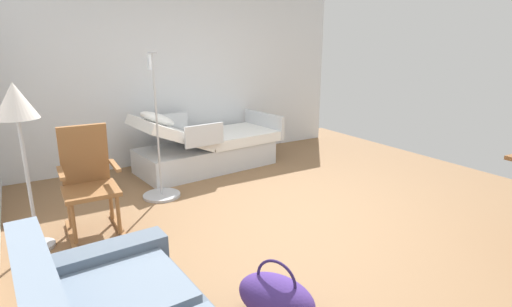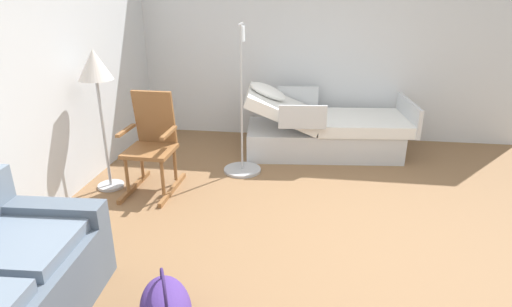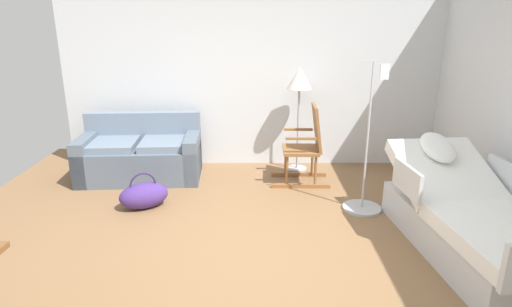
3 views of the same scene
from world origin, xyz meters
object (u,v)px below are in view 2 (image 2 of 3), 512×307
Objects in this scene: hospital_bed at (323,131)px; iv_pole at (242,151)px; rocking_chair at (152,144)px; floor_lamp at (96,75)px.

iv_pole reaches higher than hospital_bed.
hospital_bed is at bearing -53.76° from rocking_chair.
floor_lamp is (-1.38, 2.29, 0.93)m from hospital_bed.
hospital_bed is 1.48× the size of floor_lamp.
floor_lamp reaches higher than rocking_chair.
hospital_bed is 2.08× the size of rocking_chair.
hospital_bed is 2.24m from rocking_chair.
floor_lamp is 0.88× the size of iv_pole.
hospital_bed is 1.20m from iv_pole.
floor_lamp is (-0.07, 0.49, 0.72)m from rocking_chair.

